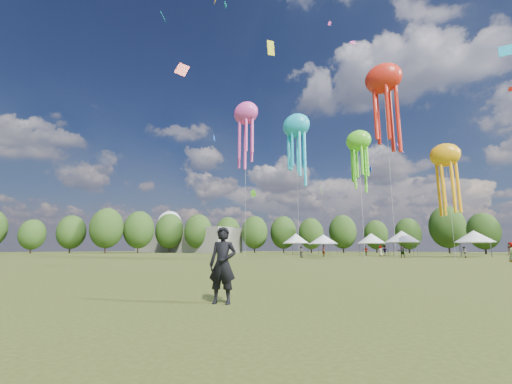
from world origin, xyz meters
The scene contains 10 objects.
ground centered at (0.00, 0.00, 0.00)m, with size 300.00×300.00×0.00m, color #384416.
observer_main centered at (7.69, -1.57, 0.85)m, with size 0.62×0.41×1.71m, color black.
spectator_near centered at (-8.80, 34.99, 0.79)m, with size 0.77×0.60×1.58m, color gray.
spectators_far centered at (1.57, 47.75, 0.89)m, with size 24.58×26.64×1.90m.
festival_tents centered at (-5.07, 55.34, 3.28)m, with size 36.45×10.41×4.43m.
show_kites centered at (4.32, 36.85, 20.71)m, with size 46.69×15.30×29.82m.
small_kites centered at (-0.28, 42.38, 29.12)m, with size 76.64×67.73×44.95m.
treeline centered at (-3.87, 62.51, 6.54)m, with size 201.57×95.24×13.43m.
hangar centered at (-72.00, 72.00, 4.00)m, with size 40.00×12.00×8.00m, color gray.
radome centered at (-88.00, 78.00, 9.99)m, with size 9.00×9.00×16.00m.
Camera 1 is at (12.56, -7.28, 1.20)m, focal length 22.65 mm.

